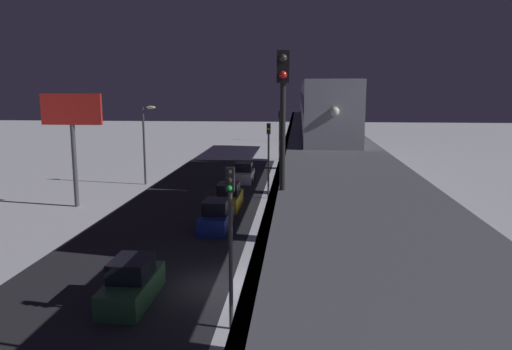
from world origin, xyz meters
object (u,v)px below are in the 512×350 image
at_px(sedan_green, 132,284).
at_px(traffic_light_near, 230,225).
at_px(subway_train, 316,100).
at_px(sedan_yellow_2, 229,198).
at_px(sedan_blue_2, 216,217).
at_px(commercial_billboard, 72,121).
at_px(traffic_light_distant, 285,117).
at_px(sedan_white, 244,174).
at_px(traffic_light_far, 280,128).
at_px(rail_signal, 283,96).
at_px(traffic_light_mid, 269,150).

xyz_separation_m(sedan_green, traffic_light_near, (-4.70, 2.20, 3.40)).
relative_size(subway_train, sedan_yellow_2, 12.06).
height_order(sedan_blue_2, commercial_billboard, commercial_billboard).
relative_size(sedan_green, traffic_light_distant, 0.70).
bearing_deg(sedan_yellow_2, commercial_billboard, -177.45).
xyz_separation_m(sedan_blue_2, traffic_light_near, (-2.90, 14.03, 3.40)).
distance_m(sedan_white, sedan_yellow_2, 11.17).
height_order(subway_train, traffic_light_far, subway_train).
bearing_deg(sedan_blue_2, traffic_light_near, -78.33).
relative_size(rail_signal, sedan_white, 1.00).
relative_size(subway_train, rail_signal, 13.87).
relative_size(traffic_light_near, traffic_light_far, 1.00).
bearing_deg(sedan_white, traffic_light_distant, 85.90).
relative_size(sedan_white, sedan_blue_2, 0.89).
distance_m(sedan_green, traffic_light_far, 45.97).
bearing_deg(sedan_yellow_2, traffic_light_near, -81.79).
bearing_deg(traffic_light_distant, sedan_blue_2, 87.12).
height_order(sedan_yellow_2, traffic_light_mid, traffic_light_mid).
relative_size(sedan_yellow_2, commercial_billboard, 0.52).
relative_size(sedan_green, sedan_yellow_2, 0.98).
distance_m(sedan_green, traffic_light_near, 6.20).
xyz_separation_m(traffic_light_mid, traffic_light_distant, (0.00, -47.81, 0.00)).
bearing_deg(sedan_white, commercial_billboard, -136.02).
bearing_deg(subway_train, traffic_light_distant, -83.69).
height_order(sedan_green, sedan_blue_2, same).
bearing_deg(traffic_light_near, sedan_white, -84.70).
height_order(subway_train, traffic_light_near, subway_train).
bearing_deg(traffic_light_distant, traffic_light_mid, 90.00).
bearing_deg(sedan_green, subway_train, 74.20).
bearing_deg(traffic_light_mid, sedan_yellow_2, 52.69).
height_order(subway_train, sedan_white, subway_train).
relative_size(subway_train, traffic_light_far, 8.67).
xyz_separation_m(rail_signal, traffic_light_far, (2.06, -51.55, -4.87)).
xyz_separation_m(subway_train, sedan_green, (8.90, 31.47, -7.32)).
bearing_deg(traffic_light_near, traffic_light_far, -90.00).
xyz_separation_m(rail_signal, sedan_white, (4.96, -35.01, -8.28)).
bearing_deg(commercial_billboard, rail_signal, 126.25).
relative_size(sedan_yellow_2, traffic_light_mid, 0.72).
relative_size(rail_signal, traffic_light_distant, 0.62).
bearing_deg(sedan_green, traffic_light_distant, 86.13).
xyz_separation_m(rail_signal, traffic_light_mid, (2.06, -27.65, -4.87)).
bearing_deg(commercial_billboard, traffic_light_far, -118.01).
distance_m(sedan_blue_2, traffic_light_near, 14.73).
bearing_deg(traffic_light_far, sedan_blue_2, 85.09).
bearing_deg(sedan_blue_2, rail_signal, -74.42).
distance_m(traffic_light_mid, traffic_light_distant, 47.81).
xyz_separation_m(sedan_white, sedan_yellow_2, (-0.00, 11.17, 0.01)).
xyz_separation_m(sedan_white, commercial_billboard, (12.13, 11.71, 6.04)).
xyz_separation_m(subway_train, traffic_light_near, (4.20, 33.67, -3.92)).
distance_m(subway_train, sedan_yellow_2, 16.98).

